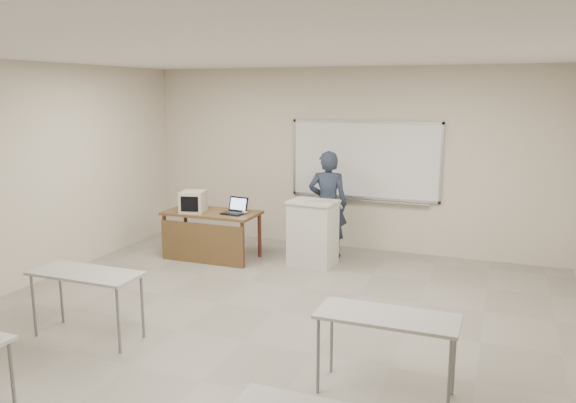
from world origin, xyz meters
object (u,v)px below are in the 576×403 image
at_px(whiteboard, 365,161).
at_px(laptop, 235,210).
at_px(crt_monitor, 193,202).
at_px(presenter, 328,204).
at_px(podium, 313,233).
at_px(keyboard, 320,202).
at_px(instructor_desk, 209,225).
at_px(mouse, 245,212).

distance_m(whiteboard, laptop, 2.28).
relative_size(crt_monitor, laptop, 1.24).
bearing_deg(presenter, podium, 72.56).
bearing_deg(keyboard, whiteboard, 56.80).
relative_size(podium, keyboard, 2.28).
height_order(podium, presenter, presenter).
height_order(whiteboard, instructor_desk, whiteboard).
bearing_deg(podium, instructor_desk, -162.87).
xyz_separation_m(mouse, keyboard, (1.20, 0.06, 0.24)).
distance_m(podium, crt_monitor, 1.94).
bearing_deg(mouse, keyboard, -2.16).
height_order(podium, keyboard, keyboard).
xyz_separation_m(whiteboard, presenter, (-0.43, -0.61, -0.63)).
xyz_separation_m(whiteboard, keyboard, (-0.35, -1.26, -0.47)).
height_order(whiteboard, presenter, whiteboard).
xyz_separation_m(mouse, presenter, (1.12, 0.71, 0.08)).
xyz_separation_m(instructor_desk, crt_monitor, (-0.26, -0.01, 0.36)).
xyz_separation_m(laptop, mouse, (0.15, 0.05, -0.04)).
distance_m(podium, keyboard, 0.54).
distance_m(whiteboard, presenter, 0.98).
xyz_separation_m(whiteboard, crt_monitor, (-2.36, -1.49, -0.57)).
xyz_separation_m(podium, presenter, (0.07, 0.53, 0.35)).
distance_m(whiteboard, crt_monitor, 2.85).
relative_size(laptop, presenter, 0.19).
bearing_deg(presenter, keyboard, 87.14).
height_order(whiteboard, crt_monitor, whiteboard).
bearing_deg(presenter, laptop, 20.59).
relative_size(instructor_desk, crt_monitor, 3.61).
height_order(podium, laptop, same).
bearing_deg(keyboard, presenter, 79.51).
height_order(laptop, mouse, laptop).
xyz_separation_m(instructor_desk, presenter, (1.67, 0.87, 0.30)).
distance_m(crt_monitor, laptop, 0.68).
relative_size(laptop, keyboard, 0.76).
bearing_deg(keyboard, instructor_desk, 169.50).
height_order(laptop, presenter, presenter).
relative_size(crt_monitor, keyboard, 0.94).
height_order(whiteboard, podium, whiteboard).
height_order(podium, crt_monitor, crt_monitor).
xyz_separation_m(crt_monitor, presenter, (1.93, 0.88, -0.06)).
xyz_separation_m(instructor_desk, keyboard, (1.75, 0.22, 0.46)).
bearing_deg(whiteboard, crt_monitor, -147.68).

